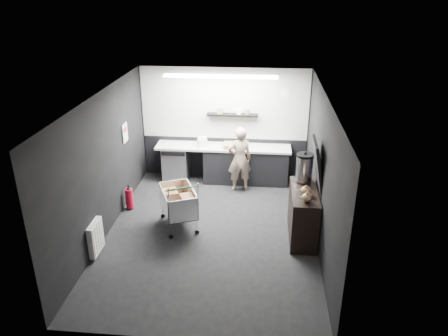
{
  "coord_description": "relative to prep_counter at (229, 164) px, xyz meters",
  "views": [
    {
      "loc": [
        0.94,
        -7.22,
        4.54
      ],
      "look_at": [
        0.21,
        0.4,
        1.22
      ],
      "focal_mm": 35.0,
      "sensor_mm": 36.0,
      "label": 1
    }
  ],
  "objects": [
    {
      "name": "wall_right",
      "position": [
        1.86,
        -2.42,
        0.89
      ],
      "size": [
        0.0,
        5.5,
        5.5
      ],
      "primitive_type": "plane",
      "rotation": [
        1.57,
        0.0,
        -1.57
      ],
      "color": "black",
      "rests_on": "floor"
    },
    {
      "name": "prep_counter",
      "position": [
        0.0,
        0.0,
        0.0
      ],
      "size": [
        3.2,
        0.61,
        0.9
      ],
      "color": "black",
      "rests_on": "floor"
    },
    {
      "name": "ceiling",
      "position": [
        -0.14,
        -2.42,
        2.24
      ],
      "size": [
        5.5,
        5.5,
        0.0
      ],
      "primitive_type": "plane",
      "rotation": [
        3.14,
        0.0,
        0.0
      ],
      "color": "silver",
      "rests_on": "wall_back"
    },
    {
      "name": "poster",
      "position": [
        -2.12,
        -1.12,
        1.09
      ],
      "size": [
        0.02,
        0.3,
        0.4
      ],
      "primitive_type": "cube",
      "color": "white",
      "rests_on": "wall_left"
    },
    {
      "name": "white_container",
      "position": [
        -0.62,
        -0.05,
        0.53
      ],
      "size": [
        0.25,
        0.23,
        0.18
      ],
      "primitive_type": "cube",
      "rotation": [
        0.0,
        0.0,
        0.43
      ],
      "color": "white",
      "rests_on": "prep_counter"
    },
    {
      "name": "cardboard_box",
      "position": [
        0.12,
        -0.05,
        0.49
      ],
      "size": [
        0.5,
        0.39,
        0.1
      ],
      "primitive_type": "cube",
      "rotation": [
        0.0,
        0.0,
        0.07
      ],
      "color": "olive",
      "rests_on": "prep_counter"
    },
    {
      "name": "ceiling_strip",
      "position": [
        -0.14,
        -0.57,
        2.21
      ],
      "size": [
        2.4,
        0.2,
        0.04
      ],
      "primitive_type": "cube",
      "color": "white",
      "rests_on": "ceiling"
    },
    {
      "name": "pink_tub",
      "position": [
        -0.63,
        0.0,
        0.55
      ],
      "size": [
        0.21,
        0.21,
        0.21
      ],
      "primitive_type": "cylinder",
      "color": "silver",
      "rests_on": "prep_counter"
    },
    {
      "name": "wall_clock",
      "position": [
        1.26,
        0.3,
        1.69
      ],
      "size": [
        0.2,
        0.03,
        0.2
      ],
      "primitive_type": "cylinder",
      "rotation": [
        1.57,
        0.0,
        0.0
      ],
      "color": "white",
      "rests_on": "wall_back"
    },
    {
      "name": "wall_back",
      "position": [
        -0.14,
        0.33,
        0.89
      ],
      "size": [
        5.5,
        0.0,
        5.5
      ],
      "primitive_type": "plane",
      "rotation": [
        1.57,
        0.0,
        0.0
      ],
      "color": "black",
      "rests_on": "floor"
    },
    {
      "name": "sideboard",
      "position": [
        1.61,
        -2.33,
        0.15
      ],
      "size": [
        0.55,
        1.29,
        1.93
      ],
      "color": "black",
      "rests_on": "floor"
    },
    {
      "name": "radiator",
      "position": [
        -2.08,
        -3.32,
        -0.11
      ],
      "size": [
        0.1,
        0.5,
        0.6
      ],
      "primitive_type": "cube",
      "color": "white",
      "rests_on": "wall_left"
    },
    {
      "name": "person",
      "position": [
        0.29,
        -0.45,
        0.31
      ],
      "size": [
        0.63,
        0.5,
        1.53
      ],
      "primitive_type": "imported",
      "rotation": [
        0.0,
        0.0,
        3.4
      ],
      "color": "beige",
      "rests_on": "floor"
    },
    {
      "name": "shopping_cart",
      "position": [
        -0.81,
        -2.2,
        0.06
      ],
      "size": [
        0.95,
        1.21,
        1.09
      ],
      "color": "silver",
      "rests_on": "floor"
    },
    {
      "name": "floating_shelf",
      "position": [
        0.06,
        0.2,
        1.16
      ],
      "size": [
        1.2,
        0.22,
        0.04
      ],
      "primitive_type": "cube",
      "color": "black",
      "rests_on": "wall_back"
    },
    {
      "name": "fire_extinguisher",
      "position": [
        -1.99,
        -1.6,
        -0.2
      ],
      "size": [
        0.16,
        0.16,
        0.54
      ],
      "color": "#B70C24",
      "rests_on": "floor"
    },
    {
      "name": "wall_left",
      "position": [
        -2.14,
        -2.42,
        0.89
      ],
      "size": [
        0.0,
        5.5,
        5.5
      ],
      "primitive_type": "plane",
      "rotation": [
        1.57,
        0.0,
        1.57
      ],
      "color": "black",
      "rests_on": "floor"
    },
    {
      "name": "floor",
      "position": [
        -0.14,
        -2.42,
        -0.46
      ],
      "size": [
        5.5,
        5.5,
        0.0
      ],
      "primitive_type": "plane",
      "color": "black",
      "rests_on": "ground"
    },
    {
      "name": "kitchen_wall_panel",
      "position": [
        -0.14,
        0.31,
        1.39
      ],
      "size": [
        3.95,
        0.02,
        1.7
      ],
      "primitive_type": "cube",
      "color": "silver",
      "rests_on": "wall_back"
    },
    {
      "name": "dado_panel",
      "position": [
        -0.14,
        0.31,
        0.04
      ],
      "size": [
        3.95,
        0.02,
        1.0
      ],
      "primitive_type": "cube",
      "color": "black",
      "rests_on": "wall_back"
    },
    {
      "name": "poster_red_band",
      "position": [
        -2.11,
        -1.12,
        1.16
      ],
      "size": [
        0.02,
        0.22,
        0.1
      ],
      "primitive_type": "cube",
      "color": "red",
      "rests_on": "poster"
    },
    {
      "name": "wall_front",
      "position": [
        -0.14,
        -5.17,
        0.89
      ],
      "size": [
        5.5,
        0.0,
        5.5
      ],
      "primitive_type": "plane",
      "rotation": [
        -1.57,
        0.0,
        0.0
      ],
      "color": "black",
      "rests_on": "floor"
    }
  ]
}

